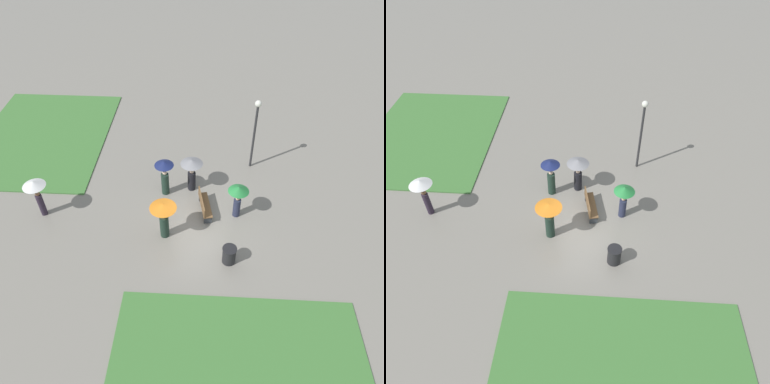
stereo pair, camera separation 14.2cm
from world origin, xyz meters
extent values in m
plane|color=gray|center=(0.00, 0.00, 0.00)|extent=(90.00, 90.00, 0.00)
cube|color=#427A38|center=(6.37, 9.34, 0.03)|extent=(9.57, 7.37, 0.06)
cube|color=brown|center=(0.81, -0.38, 0.42)|extent=(1.72, 0.73, 0.05)
cube|color=brown|center=(0.78, -0.21, 0.68)|extent=(1.65, 0.37, 0.45)
cube|color=#383D42|center=(0.09, -0.52, 0.20)|extent=(0.15, 0.39, 0.40)
cube|color=#383D42|center=(1.53, -0.24, 0.20)|extent=(0.15, 0.39, 0.40)
cylinder|color=#2D2D30|center=(4.33, -2.69, 1.81)|extent=(0.12, 0.12, 3.61)
sphere|color=white|center=(4.33, -2.69, 3.77)|extent=(0.32, 0.32, 0.32)
cylinder|color=#232326|center=(-1.99, -1.44, 0.40)|extent=(0.56, 0.56, 0.80)
cylinder|color=black|center=(-1.99, -1.44, 0.81)|extent=(0.61, 0.61, 0.03)
cylinder|color=black|center=(2.37, 0.35, 0.52)|extent=(0.49, 0.49, 1.03)
sphere|color=beige|center=(2.37, 0.35, 1.14)|extent=(0.22, 0.22, 0.22)
cylinder|color=#4C4C4F|center=(2.37, 0.35, 1.42)|extent=(0.02, 0.02, 0.35)
cone|color=gray|center=(2.37, 0.35, 1.71)|extent=(1.08, 1.08, 0.22)
cylinder|color=#1E3328|center=(1.99, 1.62, 0.60)|extent=(0.45, 0.45, 1.20)
sphere|color=beige|center=(1.99, 1.62, 1.30)|extent=(0.21, 0.21, 0.21)
cylinder|color=#4C4C4F|center=(1.99, 1.62, 1.58)|extent=(0.02, 0.02, 0.35)
cone|color=navy|center=(1.99, 1.62, 1.87)|extent=(0.91, 0.91, 0.22)
cylinder|color=#282D47|center=(0.67, -1.83, 0.49)|extent=(0.39, 0.39, 0.98)
sphere|color=tan|center=(0.67, -1.83, 1.08)|extent=(0.20, 0.20, 0.20)
cylinder|color=#4C4C4F|center=(0.67, -1.83, 1.35)|extent=(0.02, 0.02, 0.35)
cone|color=#237A38|center=(0.67, -1.83, 1.65)|extent=(0.94, 0.94, 0.25)
cylinder|color=#1E3328|center=(-0.73, 1.36, 0.58)|extent=(0.56, 0.56, 1.17)
sphere|color=beige|center=(-0.73, 1.36, 1.27)|extent=(0.21, 0.21, 0.21)
cylinder|color=#4C4C4F|center=(-0.73, 1.36, 1.55)|extent=(0.02, 0.02, 0.35)
cone|color=orange|center=(-0.73, 1.36, 1.84)|extent=(1.15, 1.15, 0.22)
cylinder|color=#2D2333|center=(0.24, 7.15, 0.60)|extent=(0.32, 0.32, 1.20)
sphere|color=brown|center=(0.24, 7.15, 1.31)|extent=(0.23, 0.23, 0.23)
cylinder|color=#4C4C4F|center=(0.24, 7.15, 1.60)|extent=(0.02, 0.02, 0.35)
cone|color=white|center=(0.24, 7.15, 1.90)|extent=(1.02, 1.02, 0.25)
camera|label=1|loc=(-11.41, -0.44, 12.87)|focal=35.00mm
camera|label=2|loc=(-11.40, -0.58, 12.87)|focal=35.00mm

